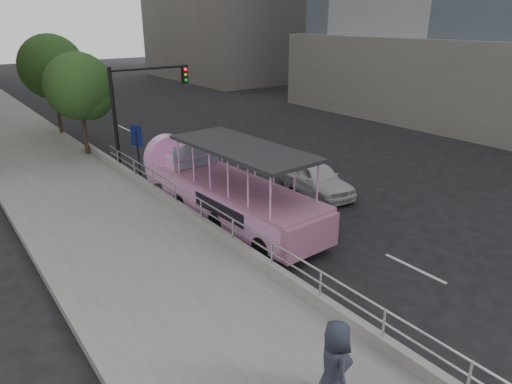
{
  "coord_description": "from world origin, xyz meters",
  "views": [
    {
      "loc": [
        -10.38,
        -9.03,
        7.31
      ],
      "look_at": [
        -1.36,
        3.14,
        1.51
      ],
      "focal_mm": 32.0,
      "sensor_mm": 36.0,
      "label": 1
    }
  ],
  "objects_px": {
    "duck_boat": "(223,189)",
    "car": "(316,178)",
    "traffic_signal": "(137,101)",
    "street_tree_far": "(54,69)",
    "street_tree_near": "(81,89)",
    "parking_sign": "(138,149)",
    "pedestrian_near": "(336,358)",
    "pedestrian_far": "(335,367)"
  },
  "relations": [
    {
      "from": "pedestrian_near",
      "to": "street_tree_near",
      "type": "xyz_separation_m",
      "value": [
        1.62,
        20.19,
        2.67
      ]
    },
    {
      "from": "duck_boat",
      "to": "car",
      "type": "distance_m",
      "value": 4.7
    },
    {
      "from": "car",
      "to": "pedestrian_near",
      "type": "xyz_separation_m",
      "value": [
        -7.94,
        -8.89,
        0.44
      ]
    },
    {
      "from": "pedestrian_near",
      "to": "street_tree_far",
      "type": "relative_size",
      "value": 0.26
    },
    {
      "from": "parking_sign",
      "to": "traffic_signal",
      "type": "distance_m",
      "value": 3.24
    },
    {
      "from": "street_tree_near",
      "to": "street_tree_far",
      "type": "relative_size",
      "value": 0.89
    },
    {
      "from": "duck_boat",
      "to": "street_tree_near",
      "type": "xyz_separation_m",
      "value": [
        -1.66,
        11.01,
        2.66
      ]
    },
    {
      "from": "pedestrian_near",
      "to": "street_tree_near",
      "type": "height_order",
      "value": "street_tree_near"
    },
    {
      "from": "car",
      "to": "street_tree_near",
      "type": "relative_size",
      "value": 0.73
    },
    {
      "from": "duck_boat",
      "to": "car",
      "type": "height_order",
      "value": "duck_boat"
    },
    {
      "from": "car",
      "to": "parking_sign",
      "type": "relative_size",
      "value": 1.44
    },
    {
      "from": "car",
      "to": "street_tree_far",
      "type": "distance_m",
      "value": 18.7
    },
    {
      "from": "pedestrian_near",
      "to": "street_tree_far",
      "type": "distance_m",
      "value": 26.44
    },
    {
      "from": "parking_sign",
      "to": "car",
      "type": "bearing_deg",
      "value": -42.33
    },
    {
      "from": "pedestrian_near",
      "to": "traffic_signal",
      "type": "bearing_deg",
      "value": 5.83
    },
    {
      "from": "pedestrian_near",
      "to": "street_tree_far",
      "type": "xyz_separation_m",
      "value": [
        1.82,
        26.19,
        3.16
      ]
    },
    {
      "from": "street_tree_near",
      "to": "street_tree_far",
      "type": "distance_m",
      "value": 6.02
    },
    {
      "from": "pedestrian_near",
      "to": "parking_sign",
      "type": "height_order",
      "value": "parking_sign"
    },
    {
      "from": "duck_boat",
      "to": "pedestrian_near",
      "type": "xyz_separation_m",
      "value": [
        -3.28,
        -9.18,
        -0.01
      ]
    },
    {
      "from": "parking_sign",
      "to": "street_tree_far",
      "type": "height_order",
      "value": "street_tree_far"
    },
    {
      "from": "traffic_signal",
      "to": "street_tree_far",
      "type": "height_order",
      "value": "street_tree_far"
    },
    {
      "from": "pedestrian_near",
      "to": "parking_sign",
      "type": "distance_m",
      "value": 14.42
    },
    {
      "from": "pedestrian_far",
      "to": "street_tree_far",
      "type": "xyz_separation_m",
      "value": [
        2.1,
        26.43,
        3.04
      ]
    },
    {
      "from": "duck_boat",
      "to": "pedestrian_near",
      "type": "relative_size",
      "value": 5.61
    },
    {
      "from": "car",
      "to": "street_tree_far",
      "type": "height_order",
      "value": "street_tree_far"
    },
    {
      "from": "duck_boat",
      "to": "pedestrian_far",
      "type": "distance_m",
      "value": 10.07
    },
    {
      "from": "parking_sign",
      "to": "street_tree_near",
      "type": "relative_size",
      "value": 0.51
    },
    {
      "from": "duck_boat",
      "to": "street_tree_near",
      "type": "relative_size",
      "value": 1.66
    },
    {
      "from": "car",
      "to": "street_tree_near",
      "type": "height_order",
      "value": "street_tree_near"
    },
    {
      "from": "duck_boat",
      "to": "street_tree_far",
      "type": "height_order",
      "value": "street_tree_far"
    },
    {
      "from": "pedestrian_near",
      "to": "traffic_signal",
      "type": "xyz_separation_m",
      "value": [
        3.21,
        16.76,
        2.35
      ]
    },
    {
      "from": "parking_sign",
      "to": "street_tree_near",
      "type": "distance_m",
      "value": 6.27
    },
    {
      "from": "parking_sign",
      "to": "street_tree_far",
      "type": "bearing_deg",
      "value": 91.09
    },
    {
      "from": "duck_boat",
      "to": "street_tree_near",
      "type": "bearing_deg",
      "value": 98.58
    },
    {
      "from": "duck_boat",
      "to": "car",
      "type": "bearing_deg",
      "value": -3.57
    },
    {
      "from": "traffic_signal",
      "to": "street_tree_far",
      "type": "distance_m",
      "value": 9.57
    },
    {
      "from": "street_tree_far",
      "to": "car",
      "type": "bearing_deg",
      "value": -70.5
    },
    {
      "from": "pedestrian_near",
      "to": "street_tree_near",
      "type": "relative_size",
      "value": 0.3
    },
    {
      "from": "duck_boat",
      "to": "pedestrian_far",
      "type": "bearing_deg",
      "value": -110.72
    },
    {
      "from": "street_tree_near",
      "to": "street_tree_far",
      "type": "height_order",
      "value": "street_tree_far"
    },
    {
      "from": "car",
      "to": "street_tree_far",
      "type": "bearing_deg",
      "value": 117.36
    },
    {
      "from": "car",
      "to": "traffic_signal",
      "type": "xyz_separation_m",
      "value": [
        -4.73,
        7.87,
        2.79
      ]
    }
  ]
}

